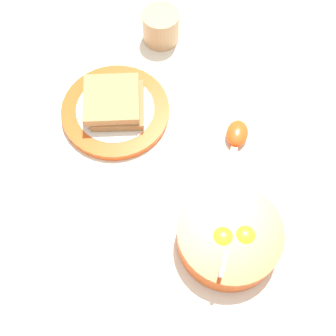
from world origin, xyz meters
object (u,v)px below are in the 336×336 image
toast_sandwich (114,103)px  drinking_cup (161,26)px  toast_plate (116,111)px  soup_spoon (236,139)px  egg_bowl (229,236)px

toast_sandwich → drinking_cup: 0.21m
toast_plate → soup_spoon: 0.24m
toast_plate → drinking_cup: (0.06, -0.20, 0.03)m
soup_spoon → egg_bowl: bearing=124.2°
toast_sandwich → drinking_cup: size_ratio=2.03×
toast_plate → drinking_cup: size_ratio=2.75×
toast_sandwich → soup_spoon: (-0.22, -0.11, -0.02)m
egg_bowl → soup_spoon: 0.20m
toast_plate → drinking_cup: bearing=-72.9°
egg_bowl → soup_spoon: size_ratio=1.34×
toast_sandwich → drinking_cup: bearing=-73.2°
drinking_cup → toast_plate: bearing=107.1°
soup_spoon → drinking_cup: size_ratio=1.70×
egg_bowl → toast_sandwich: 0.34m
egg_bowl → toast_sandwich: size_ratio=1.13×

